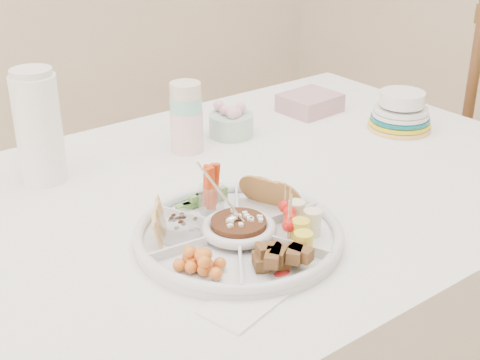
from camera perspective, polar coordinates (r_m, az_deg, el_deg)
dining_table at (r=1.65m, az=0.02°, el=-12.48°), size 1.52×1.02×0.76m
chair at (r=2.10m, az=19.35°, el=-0.94°), size 0.43×0.43×1.02m
party_tray at (r=1.23m, az=-0.13°, el=-4.41°), size 0.42×0.42×0.04m
bean_dip at (r=1.23m, az=-0.13°, el=-4.11°), size 0.11×0.11×0.04m
tortillas at (r=1.32m, az=2.55°, el=-1.12°), size 0.10×0.10×0.06m
carrot_cucumber at (r=1.31m, az=-3.11°, el=-0.42°), size 0.11×0.11×0.09m
pita_raisins at (r=1.22m, az=-6.24°, el=-3.61°), size 0.13×0.13×0.06m
cherries at (r=1.13m, az=-3.29°, el=-6.72°), size 0.11×0.11×0.04m
granola_chunks at (r=1.13m, az=3.35°, el=-6.62°), size 0.12×0.12×0.05m
banana_tomato at (r=1.22m, az=5.98°, el=-2.82°), size 0.12×0.12×0.09m
cup_stack at (r=1.60m, az=-4.63°, el=6.20°), size 0.09×0.09×0.22m
thermos at (r=1.49m, az=-16.84°, el=4.51°), size 0.12×0.12×0.26m
flower_bowl at (r=1.71m, az=-0.77°, el=5.17°), size 0.12×0.12×0.09m
napkin_stack at (r=1.89m, az=5.99°, el=6.57°), size 0.16×0.14×0.05m
plate_stack at (r=1.80m, az=13.57°, el=5.84°), size 0.19×0.19×0.11m
placemat at (r=1.12m, az=2.40°, el=-8.94°), size 0.28×0.15×0.01m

